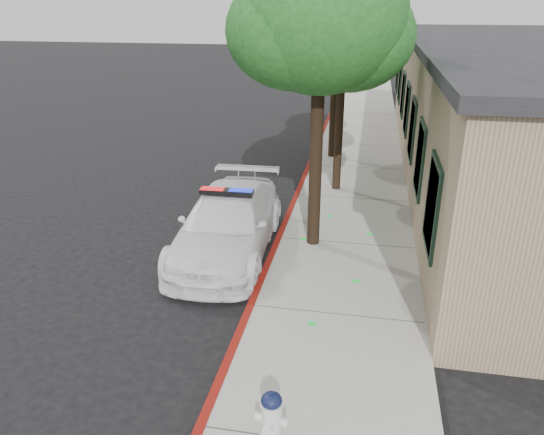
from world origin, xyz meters
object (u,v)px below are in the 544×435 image
(fire_hydrant, at_px, (271,417))
(street_tree_far, at_px, (336,51))
(clapboard_building, at_px, (528,114))
(police_car, at_px, (228,223))
(street_tree_near, at_px, (321,27))
(street_tree_mid, at_px, (344,45))

(fire_hydrant, relative_size, street_tree_far, 0.16)
(clapboard_building, distance_m, police_car, 10.26)
(police_car, xyz_separation_m, fire_hydrant, (2.02, -5.41, -0.17))
(clapboard_building, distance_m, street_tree_far, 6.30)
(clapboard_building, relative_size, fire_hydrant, 27.68)
(clapboard_building, relative_size, street_tree_near, 3.32)
(street_tree_mid, bearing_deg, fire_hydrant, -90.74)
(fire_hydrant, xyz_separation_m, street_tree_far, (-0.31, 13.22, 3.23))
(fire_hydrant, relative_size, street_tree_mid, 0.14)
(police_car, xyz_separation_m, street_tree_far, (1.71, 7.81, 3.05))
(fire_hydrant, bearing_deg, clapboard_building, 70.79)
(street_tree_near, height_order, street_tree_far, street_tree_near)
(street_tree_near, bearing_deg, police_car, -164.50)
(police_car, xyz_separation_m, street_tree_near, (1.88, 0.52, 4.14))
(street_tree_near, relative_size, street_tree_far, 1.31)
(street_tree_near, distance_m, street_tree_mid, 3.95)
(street_tree_mid, bearing_deg, street_tree_far, 97.27)
(street_tree_near, xyz_separation_m, street_tree_mid, (0.26, 3.89, -0.64))
(fire_hydrant, height_order, street_tree_near, street_tree_near)
(street_tree_far, bearing_deg, clapboard_building, -10.93)
(street_tree_near, relative_size, street_tree_mid, 1.17)
(street_tree_near, bearing_deg, fire_hydrant, -88.70)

